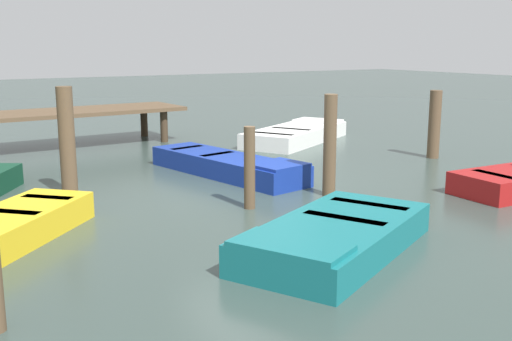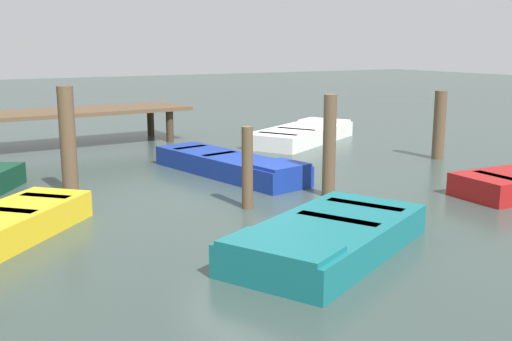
% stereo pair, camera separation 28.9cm
% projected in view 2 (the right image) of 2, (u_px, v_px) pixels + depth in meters
% --- Properties ---
extents(ground_plane, '(80.00, 80.00, 0.00)m').
position_uv_depth(ground_plane, '(256.00, 189.00, 11.29)').
color(ground_plane, '#33423D').
extents(dock_segment, '(5.88, 2.18, 0.95)m').
position_uv_depth(dock_segment, '(77.00, 114.00, 15.93)').
color(dock_segment, brown).
rests_on(dock_segment, ground_plane).
extents(rowboat_white, '(3.98, 3.09, 0.46)m').
position_uv_depth(rowboat_white, '(302.00, 134.00, 16.67)').
color(rowboat_white, silver).
rests_on(rowboat_white, ground_plane).
extents(rowboat_teal, '(3.43, 2.69, 0.46)m').
position_uv_depth(rowboat_teal, '(328.00, 237.00, 7.80)').
color(rowboat_teal, '#14666B').
rests_on(rowboat_teal, ground_plane).
extents(rowboat_blue, '(1.74, 4.01, 0.46)m').
position_uv_depth(rowboat_blue, '(229.00, 165.00, 12.47)').
color(rowboat_blue, navy).
rests_on(rowboat_blue, ground_plane).
extents(mooring_piling_near_left, '(0.23, 0.23, 1.78)m').
position_uv_depth(mooring_piling_near_left, '(329.00, 146.00, 10.62)').
color(mooring_piling_near_left, brown).
rests_on(mooring_piling_near_left, ground_plane).
extents(mooring_piling_mid_left, '(0.28, 0.28, 1.91)m').
position_uv_depth(mooring_piling_mid_left, '(68.00, 141.00, 10.73)').
color(mooring_piling_mid_left, brown).
rests_on(mooring_piling_mid_left, ground_plane).
extents(mooring_piling_mid_right, '(0.18, 0.18, 1.34)m').
position_uv_depth(mooring_piling_mid_right, '(247.00, 168.00, 9.85)').
color(mooring_piling_mid_right, brown).
rests_on(mooring_piling_mid_right, ground_plane).
extents(mooring_piling_far_right, '(0.28, 0.28, 1.58)m').
position_uv_depth(mooring_piling_far_right, '(439.00, 125.00, 14.13)').
color(mooring_piling_far_right, brown).
rests_on(mooring_piling_far_right, ground_plane).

